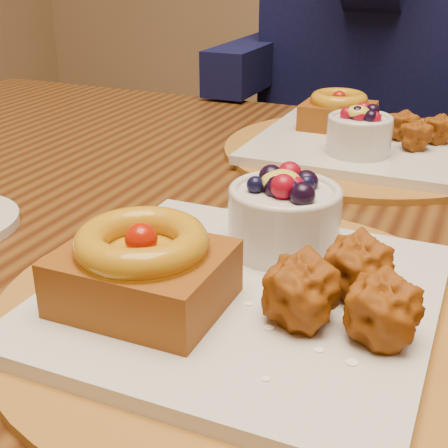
% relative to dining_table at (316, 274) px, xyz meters
% --- Properties ---
extents(dining_table, '(1.60, 0.90, 0.76)m').
position_rel_dining_table_xyz_m(dining_table, '(0.00, 0.00, 0.00)').
color(dining_table, '#351809').
rests_on(dining_table, ground).
extents(place_setting_near, '(0.38, 0.38, 0.09)m').
position_rel_dining_table_xyz_m(place_setting_near, '(-0.00, -0.21, 0.10)').
color(place_setting_near, brown).
rests_on(place_setting_near, dining_table).
extents(place_setting_far, '(0.38, 0.38, 0.08)m').
position_rel_dining_table_xyz_m(place_setting_far, '(-0.00, 0.22, 0.10)').
color(place_setting_far, brown).
rests_on(place_setting_far, dining_table).
extents(chair_far, '(0.55, 0.55, 0.87)m').
position_rel_dining_table_xyz_m(chair_far, '(0.01, 0.59, -0.19)').
color(chair_far, black).
rests_on(chair_far, ground).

